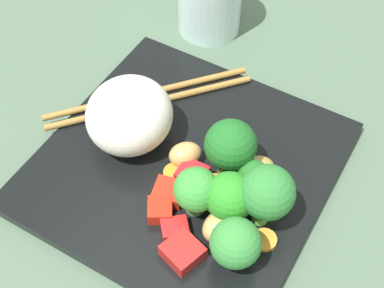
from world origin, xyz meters
The scene contains 22 objects.
ground_plane centered at (0.00, 0.00, -1.00)cm, with size 110.00×110.00×2.00cm, color #4D6550.
square_plate centered at (0.00, 0.00, 0.65)cm, with size 28.30×28.30×1.31cm, color black.
rice_mound centered at (6.46, -0.25, 4.98)cm, with size 8.78×9.21×7.35cm, color white.
broccoli_floret_0 centered at (-9.76, 2.49, 5.88)cm, with size 5.14×5.14×7.44cm.
broccoli_floret_1 centered at (-9.26, 7.64, 4.53)cm, with size 4.57×4.57×5.68cm.
broccoli_floret_2 centered at (-7.42, -0.08, 3.74)cm, with size 3.06×3.06×4.23cm.
broccoli_floret_3 centered at (-6.79, 3.78, 4.80)cm, with size 4.65×4.65×5.96cm.
broccoli_floret_4 centered at (-4.34, -1.20, 5.19)cm, with size 5.17×5.17×6.77cm.
broccoli_floret_5 centered at (-3.72, 4.57, 4.64)cm, with size 4.25×4.25×5.72cm.
carrot_slice_0 centered at (-10.89, 4.47, 1.52)cm, with size 2.32×2.32×0.42cm, color orange.
carrot_slice_1 centered at (-3.98, 1.07, 1.56)cm, with size 2.07×2.07×0.51cm, color orange.
carrot_slice_2 centered at (0.49, 1.99, 1.60)cm, with size 2.53×2.53×0.58cm, color orange.
pepper_chunk_0 centered at (-5.01, 9.45, 2.09)cm, with size 3.13×3.22×1.56cm, color red.
pepper_chunk_1 centered at (-1.71, 1.69, 2.14)cm, with size 2.60×2.76×1.66cm, color red.
pepper_chunk_2 centered at (-3.19, 7.70, 1.94)cm, with size 2.49×2.12×1.26cm, color red.
pepper_chunk_3 centered at (-0.67, 4.48, 2.03)cm, with size 2.70×2.87×1.43cm, color red.
pepper_chunk_4 centered at (-0.95, 6.63, 2.04)cm, with size 2.32×2.44×1.45cm, color red.
chicken_piece_0 centered at (-7.14, -2.02, 2.32)cm, with size 3.51×2.94×2.01cm, color #AF9346.
chicken_piece_1 centered at (-0.46, -0.05, 2.54)cm, with size 3.39×2.59×2.46cm, color tan.
chicken_piece_2 centered at (-10.19, -0.45, 2.23)cm, with size 3.14×2.40×1.83cm, color tan.
chicken_piece_3 centered at (-6.90, 5.81, 2.78)cm, with size 3.70×2.77×2.94cm, color tan.
chopstick_pair centered at (7.78, -5.55, 1.68)cm, with size 17.71×18.83×0.74cm.
Camera 1 is at (-17.14, 29.80, 47.74)cm, focal length 52.54 mm.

